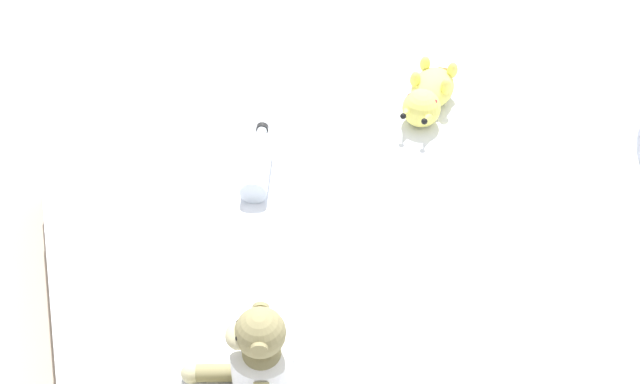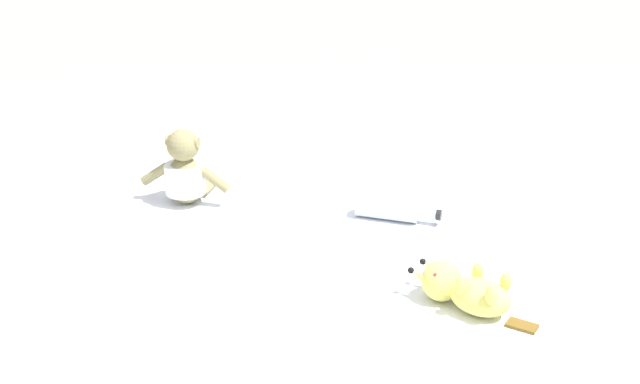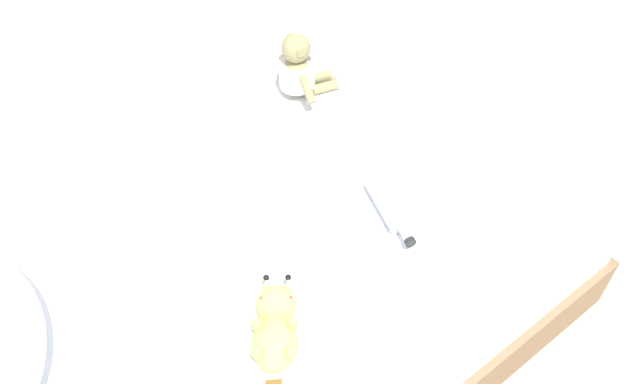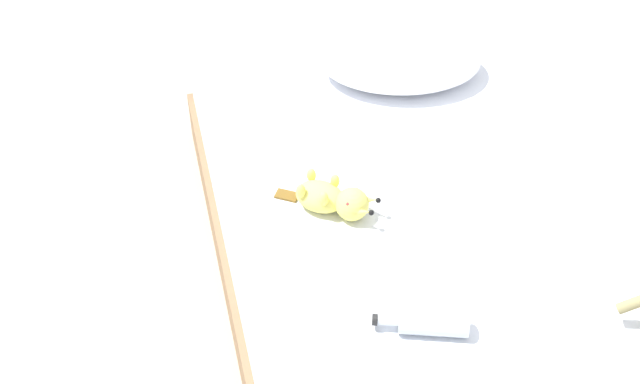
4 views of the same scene
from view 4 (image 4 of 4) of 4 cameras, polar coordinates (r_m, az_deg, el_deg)
name	(u,v)px [view 4 (image 4 of 4)]	position (r m, az deg, el deg)	size (l,w,h in m)	color
ground_plane	(451,284)	(2.83, 9.04, -6.30)	(16.00, 16.00, 0.00)	#B7A893
bed	(458,245)	(2.68, 9.48, -3.59)	(1.50, 1.98, 0.40)	#846647
pillow	(399,59)	(2.99, 5.50, 9.10)	(0.65, 0.51, 0.13)	white
plush_yellow_creature	(333,199)	(2.44, 0.93, -0.49)	(0.29, 0.24, 0.10)	#EAE066
glass_bottle	(430,323)	(2.17, 7.60, -8.95)	(0.25, 0.12, 0.07)	silver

